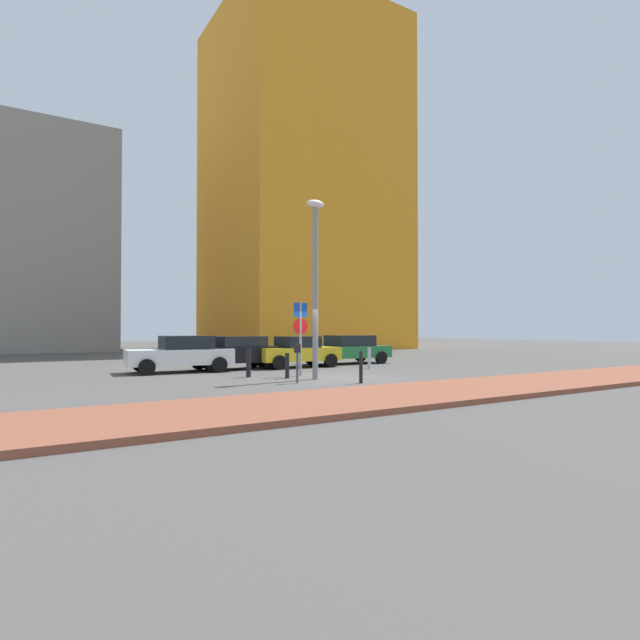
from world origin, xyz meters
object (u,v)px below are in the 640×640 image
Objects in this scene: parking_sign_post at (300,329)px; traffic_bollard_edge at (361,367)px; parked_car_black at (236,352)px; traffic_bollard_mid at (287,366)px; parked_car_green at (348,349)px; parking_meter at (297,358)px; parked_car_white at (181,353)px; street_lamp at (315,272)px; traffic_bollard_far at (369,358)px; traffic_bollard_near at (248,363)px; parked_car_yellow at (297,351)px.

parking_sign_post is 2.67× the size of traffic_bollard_edge.
parked_car_black is 4.78m from traffic_bollard_mid.
parking_sign_post reaches higher than parked_car_green.
traffic_bollard_edge is (1.76, -1.16, -0.31)m from parking_meter.
parked_car_white is at bearing 130.21° from parking_sign_post.
parked_car_green is at bearing 44.78° from parking_meter.
parked_car_white is 4.09× the size of traffic_bollard_edge.
parked_car_white is 1.07× the size of parked_car_black.
parked_car_black is 6.33m from parking_meter.
parked_car_green is at bearing 57.79° from traffic_bollard_edge.
parked_car_green is at bearing 39.17° from traffic_bollard_mid.
traffic_bollard_far is at bearing 31.77° from street_lamp.
traffic_bollard_near is at bearing 163.18° from parking_sign_post.
street_lamp is 3.85m from traffic_bollard_edge.
parked_car_yellow reaches higher than parking_meter.
parked_car_yellow reaches higher than traffic_bollard_edge.
parked_car_yellow is at bearing 62.86° from parking_sign_post.
traffic_bollard_mid is (-6.21, -5.06, -0.30)m from parked_car_green.
parked_car_white is at bearing 108.57° from parking_meter.
parked_car_yellow reaches higher than traffic_bollard_mid.
parked_car_black is 1.02× the size of parked_car_yellow.
traffic_bollard_mid is 0.97× the size of traffic_bollard_far.
parking_sign_post is (0.93, -4.17, 1.00)m from parked_car_black.
parking_meter reaches higher than traffic_bollard_near.
traffic_bollard_edge is (3.83, -7.34, -0.25)m from parked_car_white.
parking_meter is 1.40× the size of traffic_bollard_mid.
street_lamp is at bearing 107.71° from traffic_bollard_edge.
parked_car_black is at bearing -177.38° from parked_car_green.
parking_meter reaches higher than traffic_bollard_mid.
parked_car_yellow is at bearing -7.63° from parked_car_black.
parked_car_white is at bearing 113.57° from traffic_bollard_near.
traffic_bollard_near reaches higher than traffic_bollard_far.
traffic_bollard_near is at bearing -172.10° from traffic_bollard_far.
parking_sign_post reaches higher than traffic_bollard_mid.
street_lamp is (-2.13, -5.19, 3.08)m from parked_car_yellow.
parked_car_green is 4.91× the size of traffic_bollard_mid.
parked_car_white is 4.70× the size of traffic_bollard_mid.
parked_car_white reaches higher than parking_meter.
parked_car_white reaches higher than parked_car_black.
parked_car_black reaches higher than traffic_bollard_mid.
traffic_bollard_edge is (-4.89, -7.76, -0.23)m from parked_car_green.
traffic_bollard_far is at bearing 31.99° from parking_meter.
traffic_bollard_edge is at bearing -102.08° from parked_car_yellow.
parked_car_green is at bearing 28.29° from traffic_bollard_near.
parking_meter is (2.07, -6.17, 0.06)m from parked_car_white.
parked_car_black reaches higher than parked_car_green.
parked_car_black is at bearing 100.24° from traffic_bollard_edge.
street_lamp reaches higher than parked_car_yellow.
parking_meter is 3.28m from street_lamp.
parked_car_green is at bearing 39.99° from parking_sign_post.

